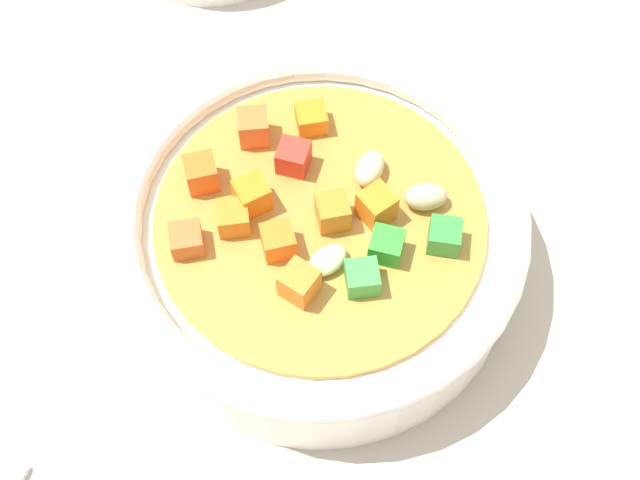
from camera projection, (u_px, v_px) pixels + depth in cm
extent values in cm
cube|color=#BAB2A0|center=(320.00, 273.00, 44.03)|extent=(140.00, 140.00, 2.00)
cylinder|color=white|center=(320.00, 244.00, 41.25)|extent=(19.01, 19.01, 4.34)
torus|color=white|center=(320.00, 217.00, 38.96)|extent=(19.36, 19.36, 1.49)
cylinder|color=#B9893A|center=(320.00, 220.00, 39.17)|extent=(15.40, 15.40, 0.40)
cube|color=green|center=(386.00, 246.00, 37.57)|extent=(1.46, 1.46, 1.26)
cube|color=orange|center=(278.00, 241.00, 37.65)|extent=(1.91, 1.91, 1.34)
ellipsoid|color=beige|center=(328.00, 260.00, 37.47)|extent=(2.35, 2.20, 0.84)
cube|color=orange|center=(334.00, 206.00, 38.42)|extent=(1.89, 1.89, 1.50)
cube|color=green|center=(362.00, 278.00, 36.85)|extent=(1.82, 1.82, 1.21)
cube|color=#D7602B|center=(187.00, 240.00, 37.79)|extent=(1.87, 1.87, 1.14)
cube|color=orange|center=(201.00, 173.00, 39.24)|extent=(1.92, 1.92, 1.55)
cube|color=orange|center=(255.00, 187.00, 38.92)|extent=(2.00, 2.00, 1.51)
cube|color=orange|center=(293.00, 282.00, 36.56)|extent=(1.83, 1.83, 1.56)
cube|color=orange|center=(377.00, 206.00, 38.36)|extent=(2.00, 2.00, 1.61)
ellipsoid|color=beige|center=(370.00, 168.00, 39.60)|extent=(2.16, 1.57, 1.18)
cube|color=orange|center=(233.00, 218.00, 38.26)|extent=(1.83, 1.83, 1.27)
cube|color=orange|center=(311.00, 118.00, 41.02)|extent=(1.87, 1.87, 1.13)
ellipsoid|color=beige|center=(426.00, 197.00, 38.80)|extent=(1.84, 2.29, 1.26)
cube|color=#338E3A|center=(443.00, 244.00, 37.59)|extent=(1.52, 1.52, 1.30)
cube|color=red|center=(293.00, 157.00, 39.78)|extent=(1.47, 1.47, 1.38)
cube|color=orange|center=(253.00, 127.00, 40.48)|extent=(1.81, 1.81, 1.60)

